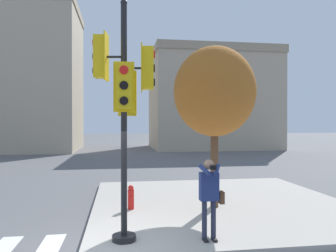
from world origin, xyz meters
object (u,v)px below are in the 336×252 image
object	(u,v)px
traffic_signal_pole	(125,96)
person_photographer	(210,192)
street_tree	(214,92)
fire_hydrant	(131,197)

from	to	relation	value
traffic_signal_pole	person_photographer	size ratio (longest dim) A/B	2.98
person_photographer	street_tree	xyz separation A→B (m)	(0.91, 2.70, 2.42)
person_photographer	fire_hydrant	bearing A→B (deg)	119.50
traffic_signal_pole	street_tree	xyz separation A→B (m)	(2.72, 2.45, 0.36)
traffic_signal_pole	person_photographer	xyz separation A→B (m)	(1.81, -0.25, -2.06)
traffic_signal_pole	street_tree	bearing A→B (deg)	42.02
fire_hydrant	person_photographer	bearing A→B (deg)	-60.50
traffic_signal_pole	fire_hydrant	world-z (taller)	traffic_signal_pole
traffic_signal_pole	fire_hydrant	size ratio (longest dim) A/B	7.34
traffic_signal_pole	street_tree	world-z (taller)	traffic_signal_pole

